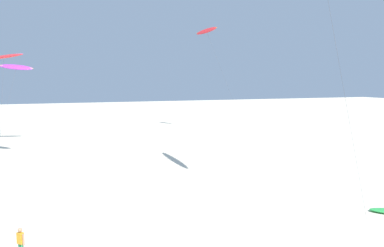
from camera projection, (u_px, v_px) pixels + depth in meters
flying_kite_2 at (4, 57)px, 41.31m from camera, size 4.92×10.75×11.89m
flying_kite_3 at (16, 67)px, 51.50m from camera, size 4.83×4.64×11.23m
flying_kite_5 at (206, 31)px, 65.19m from camera, size 4.84×10.91×18.20m
person_near_left at (21, 243)px, 18.19m from camera, size 0.37×0.40×1.68m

